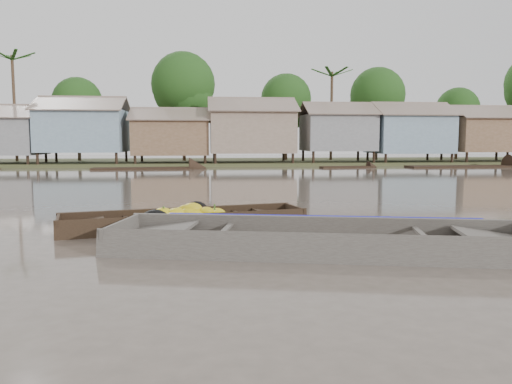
{
  "coord_description": "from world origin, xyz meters",
  "views": [
    {
      "loc": [
        -1.11,
        -10.36,
        2.04
      ],
      "look_at": [
        0.06,
        1.38,
        0.8
      ],
      "focal_mm": 35.0,
      "sensor_mm": 36.0,
      "label": 1
    }
  ],
  "objects": [
    {
      "name": "riverbank",
      "position": [
        3.03,
        31.86,
        3.07
      ],
      "size": [
        120.0,
        12.47,
        10.22
      ],
      "color": "#384723",
      "rests_on": "ground"
    },
    {
      "name": "banana_boat",
      "position": [
        -1.68,
        1.2,
        0.15
      ],
      "size": [
        5.82,
        2.63,
        0.81
      ],
      "rotation": [
        0.0,
        0.0,
        0.23
      ],
      "color": "black",
      "rests_on": "ground"
    },
    {
      "name": "ground",
      "position": [
        0.0,
        0.0,
        0.0
      ],
      "size": [
        120.0,
        120.0,
        0.0
      ],
      "primitive_type": "plane",
      "color": "#534940",
      "rests_on": "ground"
    },
    {
      "name": "viewer_boat",
      "position": [
        1.0,
        -1.47,
        0.07
      ],
      "size": [
        8.06,
        3.66,
        0.63
      ],
      "rotation": [
        0.0,
        0.0,
        -0.22
      ],
      "color": "#413B37",
      "rests_on": "ground"
    },
    {
      "name": "distant_boats",
      "position": [
        7.5,
        23.18,
        -0.05
      ],
      "size": [
        47.23,
        14.08,
        0.35
      ],
      "color": "black",
      "rests_on": "ground"
    }
  ]
}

